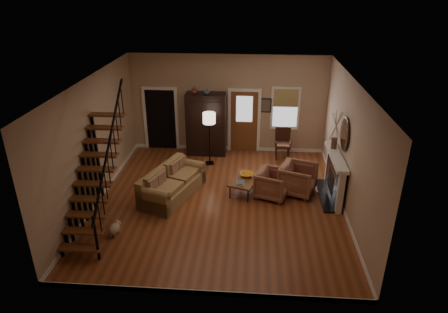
# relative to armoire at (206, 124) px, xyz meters

# --- Properties ---
(room) EXTENTS (7.00, 7.33, 3.30)m
(room) POSITION_rel_armoire_xyz_m (0.29, -1.39, 0.46)
(room) COLOR brown
(room) RESTS_ON ground
(staircase) EXTENTS (0.94, 2.80, 3.20)m
(staircase) POSITION_rel_armoire_xyz_m (-2.08, -4.45, 0.55)
(staircase) COLOR brown
(staircase) RESTS_ON ground
(fireplace) EXTENTS (0.33, 1.95, 2.30)m
(fireplace) POSITION_rel_armoire_xyz_m (3.83, -2.65, -0.31)
(fireplace) COLOR black
(fireplace) RESTS_ON ground
(armoire) EXTENTS (1.30, 0.60, 2.10)m
(armoire) POSITION_rel_armoire_xyz_m (0.00, 0.00, 0.00)
(armoire) COLOR black
(armoire) RESTS_ON ground
(vase_a) EXTENTS (0.24, 0.24, 0.25)m
(vase_a) POSITION_rel_armoire_xyz_m (-0.35, -0.10, 1.17)
(vase_a) COLOR #4C2619
(vase_a) RESTS_ON armoire
(vase_b) EXTENTS (0.20, 0.20, 0.21)m
(vase_b) POSITION_rel_armoire_xyz_m (0.05, -0.10, 1.16)
(vase_b) COLOR #334C60
(vase_b) RESTS_ON armoire
(sofa) EXTENTS (1.61, 2.34, 0.80)m
(sofa) POSITION_rel_armoire_xyz_m (-0.59, -2.96, -0.65)
(sofa) COLOR olive
(sofa) RESTS_ON ground
(coffee_table) EXTENTS (0.96, 1.26, 0.43)m
(coffee_table) POSITION_rel_armoire_xyz_m (1.37, -2.60, -0.84)
(coffee_table) COLOR brown
(coffee_table) RESTS_ON ground
(bowl) EXTENTS (0.38, 0.38, 0.09)m
(bowl) POSITION_rel_armoire_xyz_m (1.42, -2.45, -0.58)
(bowl) COLOR orange
(bowl) RESTS_ON coffee_table
(books) EXTENTS (0.20, 0.28, 0.05)m
(books) POSITION_rel_armoire_xyz_m (1.25, -2.90, -0.60)
(books) COLOR beige
(books) RESTS_ON coffee_table
(armchair_left) EXTENTS (1.07, 1.06, 0.77)m
(armchair_left) POSITION_rel_armoire_xyz_m (2.13, -2.78, -0.67)
(armchair_left) COLOR brown
(armchair_left) RESTS_ON ground
(armchair_right) EXTENTS (1.19, 1.18, 0.85)m
(armchair_right) POSITION_rel_armoire_xyz_m (2.84, -2.52, -0.62)
(armchair_right) COLOR brown
(armchair_right) RESTS_ON ground
(floor_lamp) EXTENTS (0.47, 0.47, 1.72)m
(floor_lamp) POSITION_rel_armoire_xyz_m (0.20, -0.84, -0.19)
(floor_lamp) COLOR black
(floor_lamp) RESTS_ON ground
(side_chair) EXTENTS (0.54, 0.54, 1.02)m
(side_chair) POSITION_rel_armoire_xyz_m (2.55, -0.20, -0.54)
(side_chair) COLOR #361B11
(side_chair) RESTS_ON ground
(dog) EXTENTS (0.31, 0.45, 0.30)m
(dog) POSITION_rel_armoire_xyz_m (-1.62, -4.87, -0.90)
(dog) COLOR tan
(dog) RESTS_ON ground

